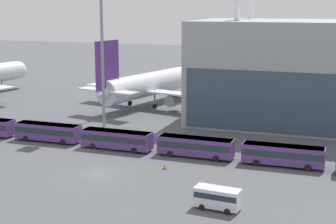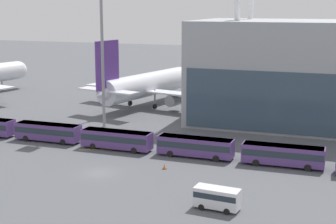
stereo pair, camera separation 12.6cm
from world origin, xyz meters
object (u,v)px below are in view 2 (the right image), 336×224
Objects in this scene: traffic_cone_0 at (164,166)px; shuttle_bus_4 at (283,154)px; shuttle_bus_2 at (117,138)px; shuttle_bus_1 at (48,131)px; floodlight_mast at (102,22)px; airliner_at_gate_far at (145,85)px; shuttle_bus_3 at (195,146)px; service_van_foreground at (217,197)px.

shuttle_bus_4 is at bearing 24.62° from traffic_cone_0.
shuttle_bus_2 is at bearing 179.45° from shuttle_bus_4.
shuttle_bus_1 is 38.80m from shuttle_bus_4.
shuttle_bus_1 is 15.22× the size of traffic_cone_0.
shuttle_bus_1 is 0.40× the size of floodlight_mast.
airliner_at_gate_far reaches higher than shuttle_bus_2.
shuttle_bus_3 reaches higher than traffic_cone_0.
service_van_foreground is 6.96× the size of traffic_cone_0.
shuttle_bus_2 reaches higher than service_van_foreground.
traffic_cone_0 is (10.56, -6.77, -1.42)m from shuttle_bus_2.
service_van_foreground is (8.18, -18.54, -0.33)m from shuttle_bus_3.
airliner_at_gate_far is 2.94× the size of shuttle_bus_3.
shuttle_bus_2 is 12.63m from traffic_cone_0.
shuttle_bus_4 reaches higher than service_van_foreground.
shuttle_bus_2 is 1.00× the size of shuttle_bus_3.
service_van_foreground is (34.04, -18.86, -0.33)m from shuttle_bus_1.
shuttle_bus_4 is (12.93, 0.01, 0.00)m from shuttle_bus_3.
airliner_at_gate_far is at bearing 124.94° from service_van_foreground.
floodlight_mast is at bearing 134.22° from traffic_cone_0.
service_van_foreground is (30.39, -52.36, -3.41)m from airliner_at_gate_far.
shuttle_bus_4 is (35.14, -33.81, -3.08)m from airliner_at_gate_far.
shuttle_bus_3 is at bearing 71.29° from traffic_cone_0.
airliner_at_gate_far is at bearing 90.95° from floodlight_mast.
shuttle_bus_1 is at bearing -107.45° from floodlight_mast.
shuttle_bus_4 is 41.12m from floodlight_mast.
airliner_at_gate_far is 1.19× the size of floodlight_mast.
shuttle_bus_2 is at bearing 147.32° from traffic_cone_0.
service_van_foreground is at bearing -65.86° from shuttle_bus_3.
airliner_at_gate_far is at bearing 123.63° from shuttle_bus_3.
shuttle_bus_3 is at bearing -30.80° from floodlight_mast.
airliner_at_gate_far is 25.36m from floodlight_mast.
traffic_cone_0 is (-10.55, 11.54, -1.09)m from service_van_foreground.
floodlight_mast reaches higher than airliner_at_gate_far.
airliner_at_gate_far is 45.62m from traffic_cone_0.
shuttle_bus_2 and shuttle_bus_4 have the same top height.
shuttle_bus_2 is at bearing -151.43° from airliner_at_gate_far.
shuttle_bus_4 is (38.79, -0.31, 0.00)m from shuttle_bus_1.
shuttle_bus_3 is 7.53m from traffic_cone_0.
shuttle_bus_4 is at bearing 0.85° from shuttle_bus_2.
shuttle_bus_3 is at bearing -1.01° from shuttle_bus_1.
shuttle_bus_1 is at bearing 177.88° from shuttle_bus_2.
shuttle_bus_3 is 2.19× the size of service_van_foreground.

